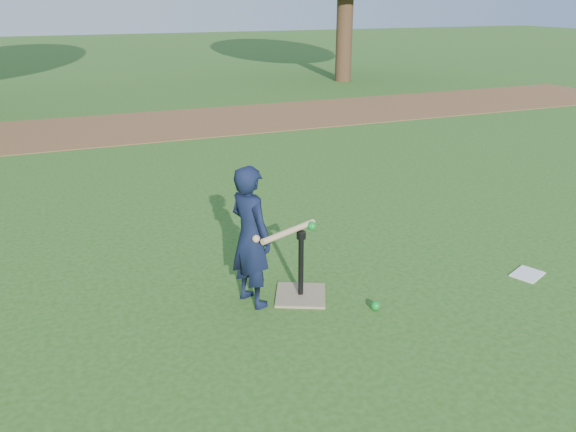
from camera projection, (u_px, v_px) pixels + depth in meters
name	position (u px, v px, depth m)	size (l,w,h in m)	color
ground	(305.00, 287.00, 5.09)	(80.00, 80.00, 0.00)	#285116
dirt_strip	(161.00, 125.00, 11.58)	(24.00, 3.00, 0.01)	brown
child	(251.00, 237.00, 4.63)	(0.45, 0.29, 1.22)	black
wiffle_ball_ground	(375.00, 306.00, 4.71)	(0.08, 0.08, 0.08)	#0B8222
clipboard	(527.00, 274.00, 5.32)	(0.30, 0.23, 0.01)	white
batting_tee	(301.00, 285.00, 4.90)	(0.57, 0.57, 0.61)	#907B5B
swing_action	(290.00, 231.00, 4.66)	(0.62, 0.29, 0.08)	tan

